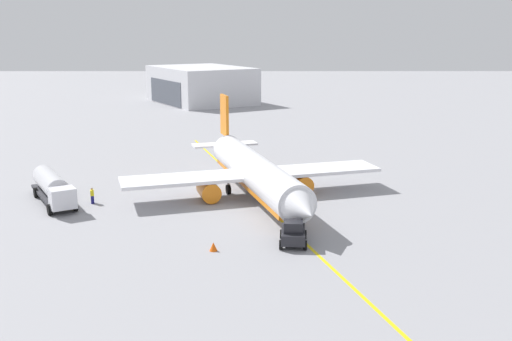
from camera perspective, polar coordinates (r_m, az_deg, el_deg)
name	(u,v)px	position (r m, az deg, el deg)	size (l,w,h in m)	color
ground_plane	(256,197)	(63.33, 0.00, -2.64)	(400.00, 400.00, 0.00)	#939399
airplane	(255,173)	(63.11, -0.13, -0.20)	(32.88, 28.87, 9.66)	white
fuel_tanker	(53,187)	(64.44, -19.32, -1.54)	(10.84, 7.76, 3.15)	#2D2D33
pushback_tug	(293,233)	(49.49, 3.68, -6.16)	(3.73, 2.53, 2.20)	#232328
refueling_worker	(92,196)	(63.28, -15.78, -2.41)	(0.60, 0.50, 1.71)	navy
safety_cone_nose	(213,247)	(48.36, -4.21, -7.46)	(0.67, 0.67, 0.74)	#F2590F
distant_hangar	(201,85)	(147.66, -5.42, 8.38)	(32.62, 30.02, 8.83)	silver
taxi_line_marking	(256,197)	(63.33, 0.00, -2.63)	(69.96, 0.30, 0.01)	yellow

